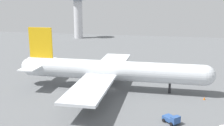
{
  "coord_description": "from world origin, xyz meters",
  "views": [
    {
      "loc": [
        16.65,
        -81.61,
        28.75
      ],
      "look_at": [
        0.0,
        0.0,
        8.51
      ],
      "focal_mm": 44.85,
      "sensor_mm": 36.0,
      "label": 1
    }
  ],
  "objects": [
    {
      "name": "control_tower",
      "position": [
        -44.16,
        101.46,
        17.92
      ],
      "size": [
        11.05,
        11.05,
        29.43
      ],
      "color": "silver",
      "rests_on": "ground_plane"
    },
    {
      "name": "cargo_airplane",
      "position": [
        -0.27,
        0.0,
        6.06
      ],
      "size": [
        60.77,
        54.83,
        18.91
      ],
      "color": "silver",
      "rests_on": "ground_plane"
    },
    {
      "name": "ground_plane",
      "position": [
        0.0,
        0.0,
        0.0
      ],
      "size": [
        243.09,
        243.09,
        0.0
      ],
      "primitive_type": "plane",
      "color": "slate"
    },
    {
      "name": "safety_cone_nose",
      "position": [
        27.35,
        -3.58,
        0.42
      ],
      "size": [
        0.58,
        0.58,
        0.83
      ],
      "primitive_type": "cone",
      "color": "orange",
      "rests_on": "ground_plane"
    },
    {
      "name": "maintenance_van",
      "position": [
        18.28,
        -20.58,
        1.0
      ],
      "size": [
        4.28,
        4.27,
        2.04
      ],
      "color": "#2D5193",
      "rests_on": "ground_plane"
    }
  ]
}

